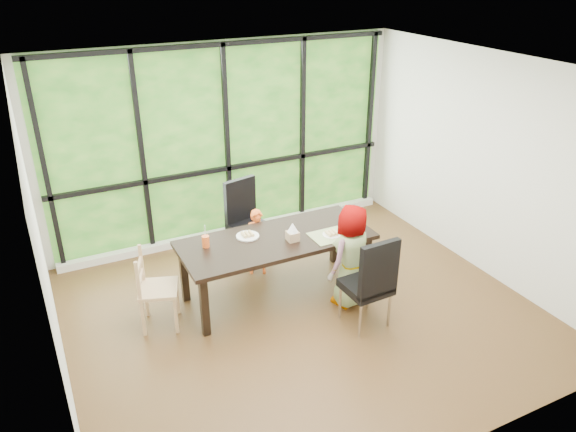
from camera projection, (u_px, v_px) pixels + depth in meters
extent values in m
plane|color=black|center=(302.00, 312.00, 6.25)|extent=(5.00, 5.00, 0.00)
plane|color=silver|center=(226.00, 142.00, 7.48)|extent=(5.00, 0.00, 5.00)
cube|color=#1B4B16|center=(226.00, 143.00, 7.47)|extent=(4.80, 0.02, 2.65)
cube|color=silver|center=(233.00, 230.00, 7.96)|extent=(4.80, 0.12, 0.10)
cube|color=black|center=(277.00, 266.00, 6.42)|extent=(2.27, 1.10, 0.75)
cube|color=black|center=(250.00, 222.00, 7.10)|extent=(0.56, 0.56, 1.08)
cube|color=black|center=(366.00, 280.00, 5.84)|extent=(0.48, 0.48, 1.08)
cube|color=tan|center=(159.00, 289.00, 5.85)|extent=(0.51, 0.53, 0.90)
imported|color=orange|center=(257.00, 242.00, 6.84)|extent=(0.37, 0.31, 0.86)
imported|color=gray|center=(349.00, 256.00, 6.16)|extent=(0.69, 0.57, 1.22)
cube|color=tan|center=(331.00, 235.00, 6.31)|extent=(0.48, 0.35, 0.01)
cylinder|color=white|center=(248.00, 236.00, 6.28)|extent=(0.26, 0.26, 0.02)
cylinder|color=white|center=(332.00, 235.00, 6.32)|extent=(0.21, 0.21, 0.01)
cylinder|color=orange|center=(206.00, 241.00, 6.04)|extent=(0.08, 0.08, 0.13)
cylinder|color=#4BC625|center=(355.00, 228.00, 6.35)|extent=(0.07, 0.07, 0.11)
cylinder|color=white|center=(351.00, 215.00, 6.72)|extent=(0.08, 0.08, 0.09)
cube|color=tan|center=(293.00, 236.00, 6.19)|extent=(0.13, 0.13, 0.11)
cylinder|color=white|center=(205.00, 233.00, 6.00)|extent=(0.01, 0.04, 0.20)
cylinder|color=pink|center=(355.00, 221.00, 6.31)|extent=(0.01, 0.04, 0.20)
cone|color=white|center=(293.00, 227.00, 6.14)|extent=(0.12, 0.12, 0.11)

